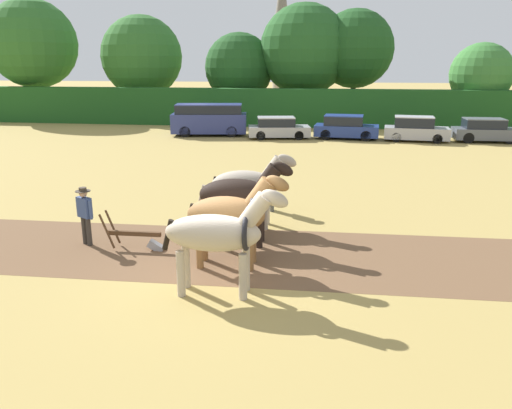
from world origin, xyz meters
name	(u,v)px	position (x,y,z in m)	size (l,w,h in m)	color
ground_plane	(220,280)	(0.00, 0.00, 0.00)	(240.00, 240.00, 0.00)	#A88E4C
plowed_furrow_strip	(98,247)	(-3.81, 1.59, 0.00)	(25.16, 4.12, 0.01)	brown
hedgerow	(299,108)	(0.00, 29.18, 1.47)	(67.64, 1.36, 2.93)	#1E511E
tree_far_left	(33,44)	(-23.34, 31.43, 6.46)	(7.56, 7.56, 10.25)	brown
tree_left	(142,57)	(-14.12, 32.99, 5.39)	(7.01, 7.01, 8.90)	brown
tree_center_left	(239,68)	(-5.48, 33.13, 4.46)	(5.86, 5.86, 7.40)	brown
tree_center	(305,50)	(0.08, 33.41, 5.92)	(7.57, 7.57, 9.71)	#4C3823
tree_center_right	(355,49)	(4.26, 33.79, 5.98)	(6.44, 6.44, 9.21)	#4C3823
tree_right	(481,74)	(13.79, 31.11, 4.03)	(4.73, 4.73, 6.41)	#4C3823
church_spire	(282,28)	(-5.81, 73.18, 10.18)	(2.99, 2.99, 19.45)	gray
draft_horse_lead_left	(218,233)	(0.15, -0.69, 1.40)	(2.81, 0.89, 2.48)	#B2A38E
draft_horse_lead_right	(231,214)	(0.10, 0.90, 1.34)	(2.67, 1.01, 2.43)	brown
draft_horse_trail_left	(240,195)	(0.05, 2.48, 1.41)	(2.75, 1.00, 2.44)	black
draft_horse_trail_right	(248,185)	(0.02, 4.07, 1.31)	(2.77, 1.02, 2.37)	#B2A38E
plow	(139,238)	(-2.60, 1.62, 0.32)	(1.73, 0.47, 1.13)	#4C331E
farmer_at_plow	(85,212)	(-4.19, 1.78, 0.95)	(0.57, 0.41, 1.65)	#38332D
farmer_beside_team	(272,184)	(0.55, 5.81, 0.93)	(0.40, 0.62, 1.61)	#4C4C4C
parked_van	(209,119)	(-5.87, 23.40, 1.11)	(5.36, 2.71, 2.16)	navy
parked_car_left	(278,128)	(-1.00, 22.71, 0.68)	(4.30, 2.45, 1.42)	#A8A8B2
parked_car_center_left	(346,127)	(3.46, 23.20, 0.75)	(4.30, 2.19, 1.56)	navy
parked_car_center	(416,129)	(7.90, 22.80, 0.75)	(4.16, 2.12, 1.59)	#A8A8B2
parked_car_center_right	(485,131)	(12.26, 23.11, 0.72)	(4.00, 1.75, 1.49)	#565B66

